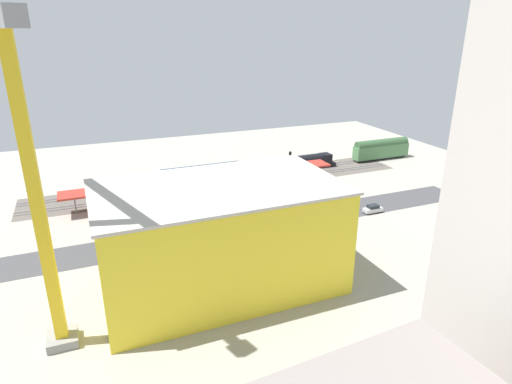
{
  "coord_description": "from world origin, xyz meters",
  "views": [
    {
      "loc": [
        31.42,
        77.7,
        36.41
      ],
      "look_at": [
        -0.25,
        -1.04,
        4.61
      ],
      "focal_mm": 30.6,
      "sensor_mm": 36.0,
      "label": 1
    }
  ],
  "objects_px": {
    "parked_car_0": "(373,209)",
    "construction_building": "(220,238)",
    "parked_car_2": "(303,220)",
    "traffic_light": "(168,229)",
    "box_truck_0": "(237,224)",
    "parked_car_1": "(341,215)",
    "street_tree_4": "(167,203)",
    "passenger_coach": "(381,149)",
    "street_tree_1": "(306,180)",
    "street_tree_0": "(332,185)",
    "street_tree_3": "(162,208)",
    "platform_canopy_near": "(206,178)",
    "tower_crane": "(23,157)",
    "parked_car_3": "(272,226)",
    "locomotive": "(310,161)",
    "street_tree_2": "(193,201)",
    "freight_coach_far": "(201,177)"
  },
  "relations": [
    {
      "from": "tower_crane",
      "to": "street_tree_1",
      "type": "bearing_deg",
      "value": -152.7
    },
    {
      "from": "tower_crane",
      "to": "parked_car_1",
      "type": "bearing_deg",
      "value": -162.2
    },
    {
      "from": "parked_car_1",
      "to": "street_tree_2",
      "type": "relative_size",
      "value": 0.65
    },
    {
      "from": "street_tree_1",
      "to": "parked_car_2",
      "type": "bearing_deg",
      "value": 59.45
    },
    {
      "from": "construction_building",
      "to": "street_tree_3",
      "type": "xyz_separation_m",
      "value": [
        4.28,
        -23.66,
        -3.77
      ]
    },
    {
      "from": "parked_car_1",
      "to": "parked_car_3",
      "type": "xyz_separation_m",
      "value": [
        15.2,
        -0.23,
        -0.0
      ]
    },
    {
      "from": "construction_building",
      "to": "tower_crane",
      "type": "bearing_deg",
      "value": 6.58
    },
    {
      "from": "parked_car_1",
      "to": "box_truck_0",
      "type": "xyz_separation_m",
      "value": [
        21.78,
        -1.75,
        0.97
      ]
    },
    {
      "from": "passenger_coach",
      "to": "parked_car_0",
      "type": "bearing_deg",
      "value": 51.05
    },
    {
      "from": "street_tree_1",
      "to": "freight_coach_far",
      "type": "bearing_deg",
      "value": -46.22
    },
    {
      "from": "locomotive",
      "to": "parked_car_0",
      "type": "xyz_separation_m",
      "value": [
        2.85,
        32.95,
        -1.13
      ]
    },
    {
      "from": "street_tree_2",
      "to": "street_tree_4",
      "type": "xyz_separation_m",
      "value": [
        5.13,
        -0.05,
        0.2
      ]
    },
    {
      "from": "platform_canopy_near",
      "to": "street_tree_1",
      "type": "xyz_separation_m",
      "value": [
        -18.07,
        14.52,
        1.73
      ]
    },
    {
      "from": "parked_car_2",
      "to": "tower_crane",
      "type": "height_order",
      "value": "tower_crane"
    },
    {
      "from": "street_tree_0",
      "to": "passenger_coach",
      "type": "bearing_deg",
      "value": -141.77
    },
    {
      "from": "parked_car_0",
      "to": "parked_car_1",
      "type": "xyz_separation_m",
      "value": [
        7.91,
        0.05,
        -0.04
      ]
    },
    {
      "from": "parked_car_1",
      "to": "parked_car_0",
      "type": "bearing_deg",
      "value": -179.65
    },
    {
      "from": "locomotive",
      "to": "traffic_light",
      "type": "relative_size",
      "value": 2.26
    },
    {
      "from": "construction_building",
      "to": "locomotive",
      "type": "bearing_deg",
      "value": -131.44
    },
    {
      "from": "passenger_coach",
      "to": "parked_car_2",
      "type": "xyz_separation_m",
      "value": [
        42.8,
        32.27,
        -2.47
      ]
    },
    {
      "from": "locomotive",
      "to": "tower_crane",
      "type": "relative_size",
      "value": 0.4
    },
    {
      "from": "construction_building",
      "to": "traffic_light",
      "type": "bearing_deg",
      "value": -68.27
    },
    {
      "from": "street_tree_1",
      "to": "street_tree_2",
      "type": "bearing_deg",
      "value": -1.21
    },
    {
      "from": "freight_coach_far",
      "to": "box_truck_0",
      "type": "relative_size",
      "value": 2.31
    },
    {
      "from": "passenger_coach",
      "to": "tower_crane",
      "type": "relative_size",
      "value": 0.47
    },
    {
      "from": "parked_car_2",
      "to": "street_tree_1",
      "type": "bearing_deg",
      "value": -120.55
    },
    {
      "from": "tower_crane",
      "to": "street_tree_4",
      "type": "xyz_separation_m",
      "value": [
        -19.59,
        -26.1,
        -18.25
      ]
    },
    {
      "from": "parked_car_0",
      "to": "construction_building",
      "type": "xyz_separation_m",
      "value": [
        38.05,
        14.24,
        6.97
      ]
    },
    {
      "from": "construction_building",
      "to": "box_truck_0",
      "type": "relative_size",
      "value": 3.95
    },
    {
      "from": "passenger_coach",
      "to": "street_tree_1",
      "type": "distance_m",
      "value": 45.52
    },
    {
      "from": "tower_crane",
      "to": "street_tree_2",
      "type": "height_order",
      "value": "tower_crane"
    },
    {
      "from": "locomotive",
      "to": "tower_crane",
      "type": "distance_m",
      "value": 83.92
    },
    {
      "from": "parked_car_3",
      "to": "locomotive",
      "type": "bearing_deg",
      "value": -128.38
    },
    {
      "from": "traffic_light",
      "to": "street_tree_4",
      "type": "bearing_deg",
      "value": -99.72
    },
    {
      "from": "parked_car_2",
      "to": "box_truck_0",
      "type": "relative_size",
      "value": 0.49
    },
    {
      "from": "locomotive",
      "to": "street_tree_2",
      "type": "height_order",
      "value": "street_tree_2"
    },
    {
      "from": "box_truck_0",
      "to": "street_tree_2",
      "type": "distance_m",
      "value": 10.28
    },
    {
      "from": "street_tree_0",
      "to": "parked_car_2",
      "type": "bearing_deg",
      "value": 33.09
    },
    {
      "from": "street_tree_3",
      "to": "street_tree_1",
      "type": "bearing_deg",
      "value": 178.12
    },
    {
      "from": "parked_car_0",
      "to": "tower_crane",
      "type": "relative_size",
      "value": 0.11
    },
    {
      "from": "parked_car_3",
      "to": "traffic_light",
      "type": "relative_size",
      "value": 0.65
    },
    {
      "from": "construction_building",
      "to": "traffic_light",
      "type": "relative_size",
      "value": 4.96
    },
    {
      "from": "parked_car_1",
      "to": "street_tree_4",
      "type": "bearing_deg",
      "value": -15.07
    },
    {
      "from": "locomotive",
      "to": "construction_building",
      "type": "distance_m",
      "value": 62.72
    },
    {
      "from": "street_tree_3",
      "to": "parked_car_2",
      "type": "bearing_deg",
      "value": 161.53
    },
    {
      "from": "street_tree_0",
      "to": "box_truck_0",
      "type": "bearing_deg",
      "value": 13.73
    },
    {
      "from": "construction_building",
      "to": "parked_car_1",
      "type": "bearing_deg",
      "value": -155.31
    },
    {
      "from": "street_tree_0",
      "to": "freight_coach_far",
      "type": "bearing_deg",
      "value": -39.19
    },
    {
      "from": "platform_canopy_near",
      "to": "street_tree_4",
      "type": "bearing_deg",
      "value": 49.83
    },
    {
      "from": "parked_car_2",
      "to": "traffic_light",
      "type": "height_order",
      "value": "traffic_light"
    }
  ]
}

